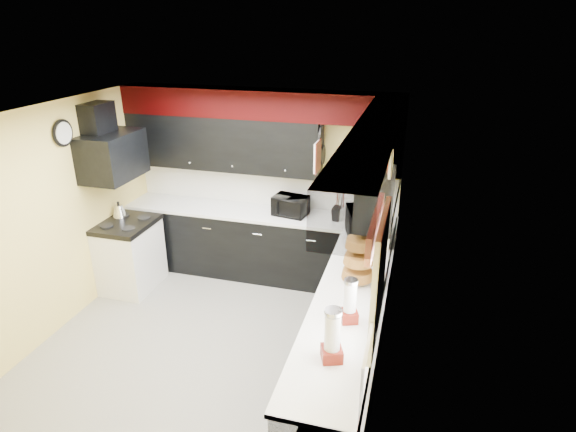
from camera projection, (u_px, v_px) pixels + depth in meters
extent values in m
plane|color=gray|center=(216.00, 337.00, 5.37)|extent=(3.60, 3.60, 0.00)
cube|color=#E0C666|center=(264.00, 182.00, 6.49)|extent=(3.60, 0.06, 2.50)
cube|color=#E0C666|center=(388.00, 258.00, 4.45)|extent=(0.06, 3.60, 2.50)
cube|color=#E0C666|center=(60.00, 218.00, 5.34)|extent=(0.06, 3.60, 2.50)
cube|color=white|center=(200.00, 113.00, 4.41)|extent=(3.60, 3.60, 0.06)
cube|color=black|center=(258.00, 245.00, 6.54)|extent=(3.60, 0.60, 0.90)
cube|color=black|center=(347.00, 343.00, 4.56)|extent=(0.60, 3.00, 0.90)
cube|color=white|center=(258.00, 213.00, 6.35)|extent=(3.62, 0.64, 0.04)
cube|color=white|center=(349.00, 301.00, 4.38)|extent=(0.64, 3.02, 0.04)
cube|color=white|center=(264.00, 186.00, 6.51)|extent=(3.60, 0.02, 0.50)
cube|color=white|center=(387.00, 264.00, 4.47)|extent=(0.02, 3.60, 0.50)
cube|color=black|center=(223.00, 143.00, 6.25)|extent=(2.60, 0.35, 0.70)
cube|color=black|center=(383.00, 172.00, 5.08)|extent=(0.35, 1.80, 0.70)
cube|color=black|center=(258.00, 104.00, 5.92)|extent=(3.60, 0.36, 0.35)
cube|color=black|center=(374.00, 148.00, 3.92)|extent=(0.36, 3.24, 0.35)
cube|color=white|center=(131.00, 257.00, 6.25)|extent=(0.60, 0.75, 0.86)
cube|color=black|center=(126.00, 224.00, 6.07)|extent=(0.62, 0.77, 0.06)
cube|color=black|center=(113.00, 156.00, 5.74)|extent=(0.50, 0.78, 0.55)
cube|color=black|center=(98.00, 120.00, 5.61)|extent=(0.24, 0.40, 0.40)
cube|color=red|center=(375.00, 226.00, 3.40)|extent=(0.04, 0.88, 0.20)
cube|color=white|center=(317.00, 157.00, 5.63)|extent=(0.03, 0.26, 0.35)
imported|color=black|center=(290.00, 206.00, 6.19)|extent=(0.49, 0.43, 0.25)
imported|color=black|center=(366.00, 226.00, 5.49)|extent=(0.57, 0.70, 0.34)
cylinder|color=white|center=(340.00, 214.00, 6.08)|extent=(0.16, 0.16, 0.15)
cube|color=black|center=(336.00, 214.00, 6.02)|extent=(0.11, 0.13, 0.19)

